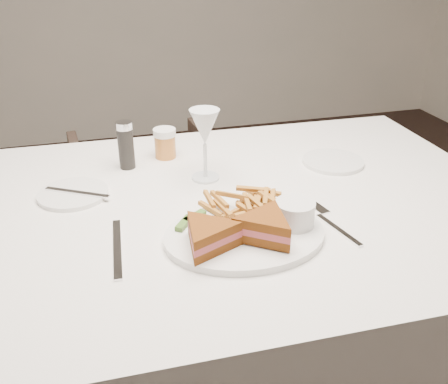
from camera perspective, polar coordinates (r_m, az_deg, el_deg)
The scene contains 3 objects.
table at distance 1.34m, azimuth -0.59°, elevation -15.43°, with size 1.36×0.91×0.75m, color silver.
chair_far at distance 2.14m, azimuth -8.42°, elevation -0.41°, with size 0.59×0.55×0.60m, color #433229.
table_setting at distance 1.05m, azimuth 0.23°, elevation -0.77°, with size 0.82×0.66×0.18m.
Camera 1 is at (-0.14, -0.94, 1.28)m, focal length 40.00 mm.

